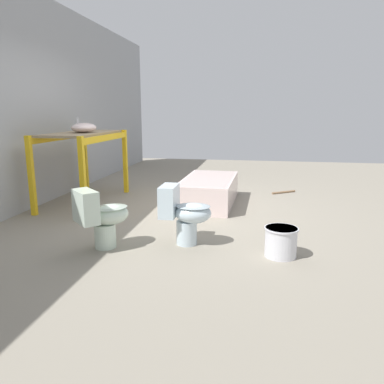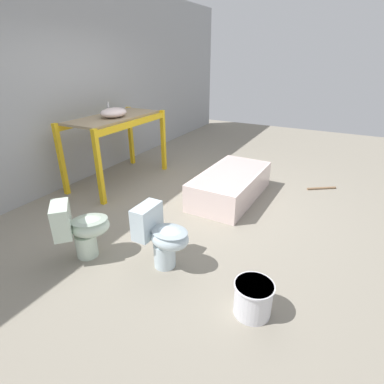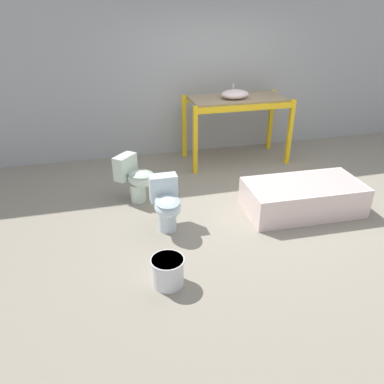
% 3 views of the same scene
% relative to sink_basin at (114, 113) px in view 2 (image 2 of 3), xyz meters
% --- Properties ---
extents(ground_plane, '(12.00, 12.00, 0.00)m').
position_rel_sink_basin_xyz_m(ground_plane, '(-0.26, -1.40, -1.20)').
color(ground_plane, gray).
extents(warehouse_wall_rear, '(10.80, 0.08, 3.20)m').
position_rel_sink_basin_xyz_m(warehouse_wall_rear, '(-0.26, 0.75, 0.40)').
color(warehouse_wall_rear, '#9EA0A3').
rests_on(warehouse_wall_rear, ground_plane).
extents(shelving_rack, '(1.74, 0.84, 1.12)m').
position_rel_sink_basin_xyz_m(shelving_rack, '(0.08, 0.08, -0.26)').
color(shelving_rack, yellow).
rests_on(shelving_rack, ground_plane).
extents(sink_basin, '(0.46, 0.35, 0.23)m').
position_rel_sink_basin_xyz_m(sink_basin, '(0.00, 0.00, 0.00)').
color(sink_basin, silver).
rests_on(sink_basin, shelving_rack).
extents(bathtub_main, '(1.58, 0.82, 0.41)m').
position_rel_sink_basin_xyz_m(bathtub_main, '(0.33, -1.89, -0.96)').
color(bathtub_main, silver).
rests_on(bathtub_main, ground_plane).
extents(toilet_near, '(0.35, 0.56, 0.66)m').
position_rel_sink_basin_xyz_m(toilet_near, '(-1.54, -1.87, -0.84)').
color(toilet_near, silver).
rests_on(toilet_near, ground_plane).
extents(toilet_far, '(0.63, 0.62, 0.66)m').
position_rel_sink_basin_xyz_m(toilet_far, '(-1.82, -1.03, -0.84)').
color(toilet_far, silver).
rests_on(toilet_far, ground_plane).
extents(bucket_white, '(0.34, 0.34, 0.30)m').
position_rel_sink_basin_xyz_m(bucket_white, '(-1.73, -2.90, -1.04)').
color(bucket_white, silver).
rests_on(bucket_white, ground_plane).
extents(loose_pipe, '(0.31, 0.43, 0.04)m').
position_rel_sink_basin_xyz_m(loose_pipe, '(1.33, -3.12, -1.18)').
color(loose_pipe, '#8C6B4C').
rests_on(loose_pipe, ground_plane).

